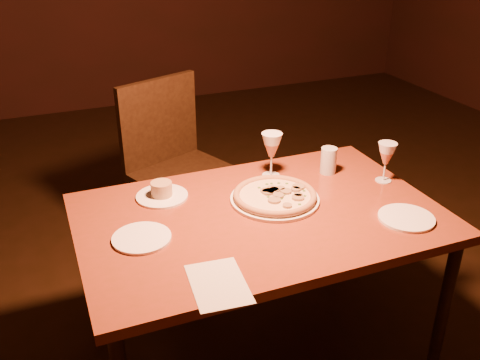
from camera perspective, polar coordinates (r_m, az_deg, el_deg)
name	(u,v)px	position (r m, az deg, el deg)	size (l,w,h in m)	color
floor	(307,323)	(2.58, 7.13, -14.89)	(7.00, 7.00, 0.00)	black
dining_table	(260,228)	(2.01, 2.12, -5.11)	(1.33, 0.87, 0.71)	maroon
chair_far	(178,164)	(2.76, -6.68, 1.66)	(0.60, 0.60, 0.97)	black
pizza_plate	(275,196)	(2.05, 3.73, -1.72)	(0.34, 0.34, 0.04)	white
ramekin_saucer	(162,192)	(2.09, -8.34, -1.33)	(0.20, 0.20, 0.06)	white
wine_glass_far	(271,155)	(2.22, 3.37, 2.69)	(0.09, 0.09, 0.19)	#AE6548
wine_glass_right	(386,162)	(2.25, 15.26, 1.84)	(0.08, 0.08, 0.17)	#AE6548
water_tumbler	(328,160)	(2.29, 9.42, 2.07)	(0.07, 0.07, 0.11)	silver
side_plate_left	(142,238)	(1.85, -10.45, -6.10)	(0.20, 0.20, 0.01)	white
side_plate_near	(406,218)	(2.02, 17.32, -3.88)	(0.20, 0.20, 0.01)	white
menu_card	(218,284)	(1.62, -2.33, -11.00)	(0.16, 0.24, 0.00)	beige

